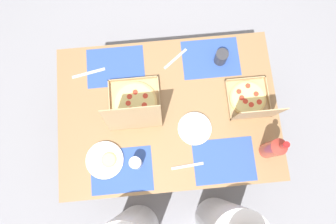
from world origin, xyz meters
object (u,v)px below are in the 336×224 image
object	(u,v)px
plate_middle	(105,160)
cup_clear_left	(136,163)
soda_bottle	(274,148)
cup_red	(221,57)
pizza_box_corner_right	(135,106)
pizza_box_corner_left	(250,102)
plate_far_right	(195,129)

from	to	relation	value
plate_middle	cup_clear_left	size ratio (longest dim) A/B	2.22
soda_bottle	cup_red	bearing A→B (deg)	-71.13
pizza_box_corner_right	plate_middle	size ratio (longest dim) A/B	1.55
pizza_box_corner_right	cup_clear_left	xyz separation A→B (m)	(0.02, 0.33, -0.00)
pizza_box_corner_left	cup_clear_left	distance (m)	0.77
pizza_box_corner_right	plate_far_right	size ratio (longest dim) A/B	1.70
plate_far_right	plate_middle	xyz separation A→B (m)	(0.54, 0.14, 0.00)
soda_bottle	cup_red	world-z (taller)	soda_bottle
pizza_box_corner_left	plate_far_right	size ratio (longest dim) A/B	1.42
pizza_box_corner_left	cup_red	bearing A→B (deg)	-65.16
plate_middle	soda_bottle	world-z (taller)	soda_bottle
pizza_box_corner_left	cup_red	xyz separation A→B (m)	(0.14, -0.30, 0.01)
plate_far_right	cup_clear_left	size ratio (longest dim) A/B	2.02
plate_middle	pizza_box_corner_left	bearing A→B (deg)	-163.47
plate_middle	soda_bottle	size ratio (longest dim) A/B	0.68
plate_middle	cup_red	world-z (taller)	cup_red
pizza_box_corner_left	soda_bottle	distance (m)	0.32
pizza_box_corner_left	cup_red	world-z (taller)	pizza_box_corner_left
cup_red	cup_clear_left	bearing A→B (deg)	46.26
soda_bottle	cup_clear_left	size ratio (longest dim) A/B	3.24
pizza_box_corner_left	cup_clear_left	bearing A→B (deg)	23.01
pizza_box_corner_left	cup_red	distance (m)	0.33
pizza_box_corner_right	plate_far_right	xyz separation A→B (m)	(-0.34, 0.16, -0.04)
pizza_box_corner_left	plate_middle	size ratio (longest dim) A/B	1.30
pizza_box_corner_right	cup_red	bearing A→B (deg)	-154.70
plate_far_right	cup_red	size ratio (longest dim) A/B	1.95
plate_far_right	cup_red	world-z (taller)	cup_red
plate_far_right	soda_bottle	size ratio (longest dim) A/B	0.62
cup_red	cup_clear_left	world-z (taller)	cup_red
plate_far_right	cup_clear_left	world-z (taller)	cup_clear_left
pizza_box_corner_right	soda_bottle	xyz separation A→B (m)	(-0.75, 0.33, 0.08)
plate_middle	plate_far_right	bearing A→B (deg)	-165.83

